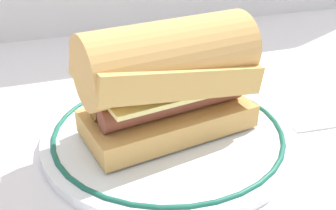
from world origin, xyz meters
name	(u,v)px	position (x,y,z in m)	size (l,w,h in m)	color
ground_plane	(186,128)	(0.00, 0.00, 0.00)	(1.50, 1.50, 0.00)	silver
plate	(168,133)	(-0.03, -0.02, 0.01)	(0.29, 0.29, 0.01)	white
sausage_sandwich	(168,77)	(-0.03, -0.02, 0.08)	(0.20, 0.12, 0.13)	tan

